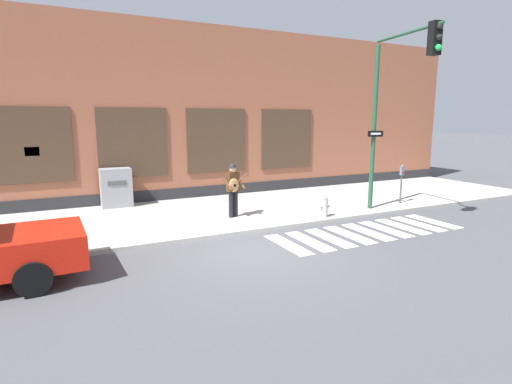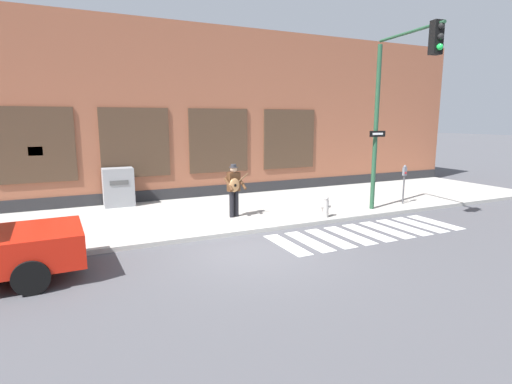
% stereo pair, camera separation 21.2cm
% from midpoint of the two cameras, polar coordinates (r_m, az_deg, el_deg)
% --- Properties ---
extents(ground_plane, '(160.00, 160.00, 0.00)m').
position_cam_midpoint_polar(ground_plane, '(9.94, -1.08, -8.45)').
color(ground_plane, '#4C4C51').
extents(sidewalk, '(28.00, 5.35, 0.13)m').
position_cam_midpoint_polar(sidewalk, '(13.54, -8.40, -3.19)').
color(sidewalk, '#ADAAA3').
rests_on(sidewalk, ground).
extents(building_backdrop, '(28.00, 4.06, 6.80)m').
position_cam_midpoint_polar(building_backdrop, '(17.68, -13.47, 10.67)').
color(building_backdrop, '#99563D').
rests_on(building_backdrop, ground).
extents(crosswalk, '(5.78, 1.90, 0.01)m').
position_cam_midpoint_polar(crosswalk, '(11.98, 15.18, -5.52)').
color(crosswalk, silver).
rests_on(crosswalk, ground).
extents(busker, '(0.75, 0.59, 1.69)m').
position_cam_midpoint_polar(busker, '(12.62, -3.74, 0.66)').
color(busker, black).
rests_on(busker, sidewalk).
extents(traffic_light, '(0.76, 2.85, 5.68)m').
position_cam_midpoint_polar(traffic_light, '(13.47, 18.85, 13.20)').
color(traffic_light, '#234C33').
rests_on(traffic_light, sidewalk).
extents(parking_meter, '(0.13, 0.11, 1.44)m').
position_cam_midpoint_polar(parking_meter, '(15.66, 19.72, 1.89)').
color(parking_meter, '#47474C').
rests_on(parking_meter, sidewalk).
extents(utility_box, '(1.05, 0.65, 1.38)m').
position_cam_midpoint_polar(utility_box, '(15.06, -19.73, 0.60)').
color(utility_box, gray).
rests_on(utility_box, sidewalk).
extents(fire_hydrant, '(0.38, 0.20, 0.70)m').
position_cam_midpoint_polar(fire_hydrant, '(12.91, 9.32, -2.03)').
color(fire_hydrant, '#B2ADA8').
rests_on(fire_hydrant, sidewalk).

